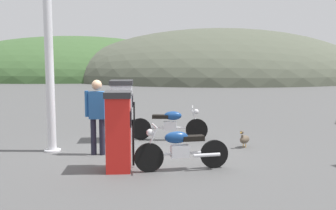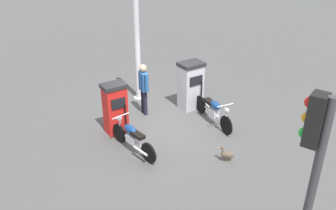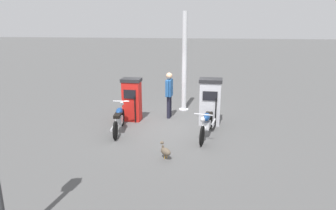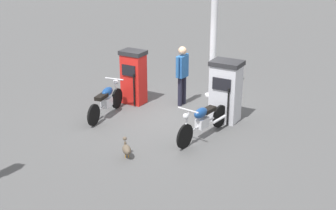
% 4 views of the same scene
% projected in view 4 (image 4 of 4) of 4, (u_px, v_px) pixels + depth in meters
% --- Properties ---
extents(ground_plane, '(120.00, 120.00, 0.00)m').
position_uv_depth(ground_plane, '(170.00, 116.00, 12.71)').
color(ground_plane, '#4C4C4C').
extents(fuel_pump_near, '(0.58, 0.71, 1.58)m').
position_uv_depth(fuel_pump_near, '(134.00, 77.00, 13.39)').
color(fuel_pump_near, red).
rests_on(fuel_pump_near, ground).
extents(fuel_pump_far, '(0.67, 0.81, 1.65)m').
position_uv_depth(fuel_pump_far, '(226.00, 91.00, 12.14)').
color(fuel_pump_far, silver).
rests_on(fuel_pump_far, ground).
extents(motorcycle_near_pump, '(1.92, 0.56, 0.93)m').
position_uv_depth(motorcycle_near_pump, '(106.00, 100.00, 12.57)').
color(motorcycle_near_pump, black).
rests_on(motorcycle_near_pump, ground).
extents(motorcycle_far_pump, '(2.12, 0.68, 0.94)m').
position_uv_depth(motorcycle_far_pump, '(203.00, 120.00, 11.23)').
color(motorcycle_far_pump, black).
rests_on(motorcycle_far_pump, ground).
extents(attendant_person, '(0.58, 0.26, 1.74)m').
position_uv_depth(attendant_person, '(182.00, 72.00, 13.18)').
color(attendant_person, '#1E1E2D').
rests_on(attendant_person, ground).
extents(wandering_duck, '(0.39, 0.39, 0.45)m').
position_uv_depth(wandering_duck, '(127.00, 149.00, 10.32)').
color(wandering_duck, brown).
rests_on(wandering_duck, ground).
extents(canopy_support_pole, '(0.40, 0.40, 3.97)m').
position_uv_depth(canopy_support_pole, '(214.00, 35.00, 13.59)').
color(canopy_support_pole, silver).
rests_on(canopy_support_pole, ground).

